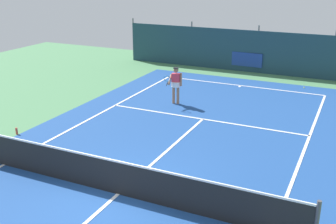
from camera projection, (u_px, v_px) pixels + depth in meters
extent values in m
plane|color=#4C8456|center=(118.00, 194.00, 11.08)|extent=(36.00, 36.00, 0.00)
cube|color=#1E478C|center=(118.00, 194.00, 11.08)|extent=(11.02, 26.60, 0.01)
cube|color=white|center=(241.00, 86.00, 21.24)|extent=(8.22, 0.10, 0.01)
cube|color=white|center=(4.00, 164.00, 12.73)|extent=(0.10, 23.80, 0.01)
cube|color=white|center=(203.00, 119.00, 16.54)|extent=(8.22, 0.10, 0.01)
cube|color=white|center=(118.00, 194.00, 11.08)|extent=(0.10, 12.80, 0.01)
cube|color=white|center=(240.00, 86.00, 21.11)|extent=(0.10, 0.30, 0.01)
cube|color=black|center=(118.00, 178.00, 10.92)|extent=(9.92, 0.03, 0.95)
cube|color=white|center=(117.00, 161.00, 10.76)|extent=(9.92, 0.04, 0.05)
cylinder|color=#47474C|center=(317.00, 223.00, 8.88)|extent=(0.10, 0.10, 1.10)
cube|color=#1E3D4C|center=(257.00, 52.00, 23.51)|extent=(16.22, 0.06, 2.40)
cylinder|color=#595B60|center=(133.00, 39.00, 26.77)|extent=(0.08, 0.08, 2.70)
cylinder|color=#595B60|center=(191.00, 44.00, 25.14)|extent=(0.08, 0.08, 2.70)
cylinder|color=#595B60|center=(257.00, 49.00, 23.51)|extent=(0.08, 0.08, 2.70)
cylinder|color=#595B60|center=(333.00, 55.00, 21.88)|extent=(0.08, 0.08, 2.70)
cube|color=#234C1E|center=(259.00, 61.00, 24.24)|extent=(14.60, 0.70, 1.10)
cylinder|color=#9E7051|center=(178.00, 95.00, 18.30)|extent=(0.12, 0.12, 0.82)
cylinder|color=#9E7051|center=(174.00, 95.00, 18.35)|extent=(0.12, 0.12, 0.82)
cylinder|color=white|center=(176.00, 84.00, 18.16)|extent=(0.40, 0.40, 0.22)
cube|color=#D1384C|center=(176.00, 80.00, 18.09)|extent=(0.39, 0.26, 0.56)
sphere|color=#9E7051|center=(176.00, 70.00, 17.95)|extent=(0.22, 0.22, 0.22)
cylinder|color=black|center=(176.00, 68.00, 17.92)|extent=(0.23, 0.23, 0.04)
cylinder|color=#9E7051|center=(181.00, 79.00, 18.03)|extent=(0.09, 0.09, 0.58)
cylinder|color=#9E7051|center=(170.00, 79.00, 18.03)|extent=(0.18, 0.53, 0.41)
cylinder|color=black|center=(167.00, 84.00, 17.81)|extent=(0.08, 0.28, 0.13)
torus|color=teal|center=(167.00, 79.00, 17.74)|extent=(0.32, 0.18, 0.29)
sphere|color=#CCDB33|center=(304.00, 88.00, 20.80)|extent=(0.07, 0.07, 0.07)
sphere|color=#CCDB33|center=(176.00, 80.00, 22.19)|extent=(0.07, 0.07, 0.07)
cube|color=navy|center=(257.00, 53.00, 25.58)|extent=(1.97, 4.27, 0.80)
cube|color=#2D333D|center=(258.00, 42.00, 25.36)|extent=(1.61, 1.95, 0.56)
cylinder|color=black|center=(249.00, 55.00, 27.20)|extent=(0.25, 0.65, 0.64)
cylinder|color=black|center=(276.00, 57.00, 26.41)|extent=(0.25, 0.65, 0.64)
cylinder|color=black|center=(236.00, 62.00, 25.02)|extent=(0.25, 0.65, 0.64)
cylinder|color=black|center=(265.00, 65.00, 24.23)|extent=(0.25, 0.65, 0.64)
cylinder|color=#D84C38|center=(17.00, 131.00, 15.04)|extent=(0.08, 0.08, 0.24)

